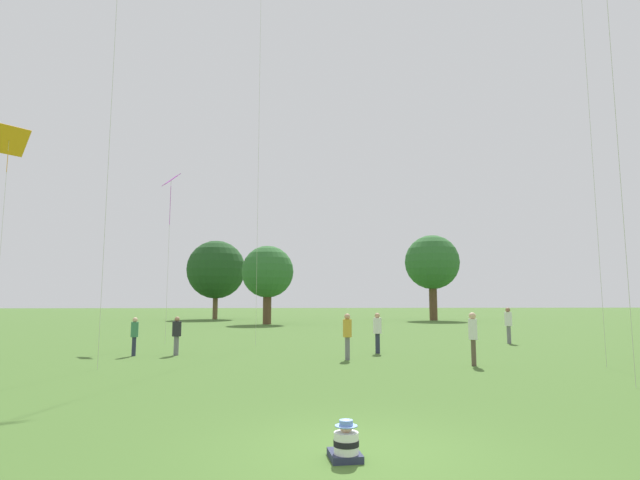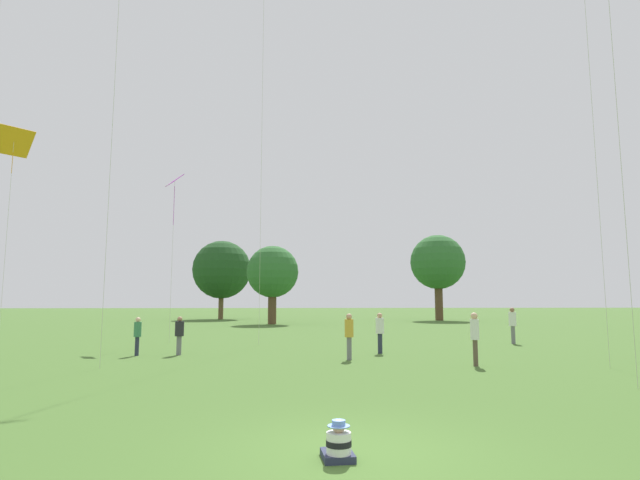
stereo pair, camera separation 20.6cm
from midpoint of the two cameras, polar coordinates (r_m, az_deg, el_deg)
ground_plane at (r=7.91m, az=4.96°, el=-23.11°), size 300.00×300.00×0.00m
seated_toddler at (r=7.50m, az=2.97°, el=-22.28°), size 0.47×0.57×0.56m
person_standing_0 at (r=18.14m, az=17.58°, el=-10.10°), size 0.35×0.35×1.80m
person_standing_2 at (r=21.61m, az=7.13°, el=-10.08°), size 0.49×0.49×1.69m
person_standing_3 at (r=21.58m, az=-15.51°, el=-10.13°), size 0.37×0.37×1.56m
person_standing_4 at (r=21.83m, az=-19.87°, el=-9.91°), size 0.36×0.36×1.54m
person_standing_5 at (r=19.16m, az=3.66°, el=-10.45°), size 0.46×0.46×1.72m
person_standing_6 at (r=28.06m, az=21.35°, el=-8.73°), size 0.52×0.52×1.85m
kite_3 at (r=28.30m, az=-16.08°, el=5.98°), size 1.11×1.19×9.02m
kite_5 at (r=26.06m, az=-31.42°, el=9.30°), size 1.71×1.72×9.69m
distant_tree_0 at (r=48.29m, az=-5.32°, el=-3.68°), size 4.98×4.98×7.49m
distant_tree_1 at (r=59.17m, az=13.41°, el=-2.52°), size 6.25×6.25×9.79m
distant_tree_2 at (r=62.34m, az=-11.07°, el=-3.35°), size 7.08×7.08×9.55m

